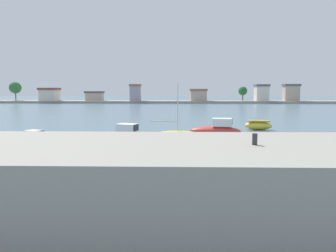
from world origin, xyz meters
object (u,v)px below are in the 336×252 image
at_px(moored_boat_2, 179,136).
at_px(mooring_buoy_0, 107,134).
at_px(moored_boat_0, 37,141).
at_px(moored_boat_1, 124,135).
at_px(moored_boat_4, 258,125).
at_px(mooring_bollard, 255,139).
at_px(moored_boat_3, 217,129).
at_px(mooring_buoy_1, 263,138).

xyz_separation_m(moored_boat_2, mooring_buoy_0, (-7.66, 3.25, -0.34)).
relative_size(moored_boat_0, moored_boat_1, 0.95).
distance_m(moored_boat_1, mooring_buoy_0, 4.55).
xyz_separation_m(moored_boat_2, moored_boat_4, (9.79, 8.54, 0.05)).
bearing_deg(moored_boat_0, moored_boat_4, 55.42).
xyz_separation_m(mooring_bollard, mooring_buoy_0, (-10.51, 20.75, -2.81)).
bearing_deg(mooring_bollard, moored_boat_4, 75.06).
xyz_separation_m(moored_boat_1, mooring_buoy_0, (-2.47, 3.80, -0.47)).
distance_m(mooring_bollard, moored_boat_3, 20.96).
height_order(moored_boat_3, mooring_buoy_1, moored_boat_3).
distance_m(mooring_bollard, moored_boat_0, 20.49).
bearing_deg(moored_boat_4, mooring_buoy_0, -152.81).
distance_m(moored_boat_2, moored_boat_3, 5.23).
bearing_deg(moored_boat_2, moored_boat_3, 47.21).
distance_m(moored_boat_0, moored_boat_3, 17.60).
xyz_separation_m(mooring_bollard, moored_boat_3, (1.21, 20.80, -2.27)).
relative_size(mooring_buoy_0, mooring_buoy_1, 0.81).
xyz_separation_m(moored_boat_0, moored_boat_3, (16.15, 6.99, 0.19)).
distance_m(moored_boat_0, moored_boat_2, 12.65).
distance_m(mooring_bollard, mooring_buoy_1, 18.91).
xyz_separation_m(moored_boat_2, mooring_buoy_1, (8.20, 0.42, -0.30)).
distance_m(mooring_bollard, moored_boat_2, 17.90).
xyz_separation_m(mooring_bollard, moored_boat_4, (6.94, 26.04, -2.42)).
xyz_separation_m(moored_boat_3, mooring_buoy_0, (-11.72, -0.05, -0.54)).
bearing_deg(mooring_bollard, mooring_buoy_1, 73.37).
bearing_deg(moored_boat_0, moored_boat_1, 50.69).
bearing_deg(moored_boat_3, mooring_buoy_1, -28.41).
distance_m(moored_boat_1, moored_boat_4, 17.52).
relative_size(moored_boat_2, moored_boat_4, 1.63).
height_order(moored_boat_2, moored_boat_4, moored_boat_2).
distance_m(moored_boat_2, moored_boat_4, 12.99).
relative_size(moored_boat_0, mooring_buoy_0, 13.82).
xyz_separation_m(moored_boat_1, mooring_buoy_1, (13.39, 0.97, -0.43)).
relative_size(mooring_bollard, mooring_buoy_1, 1.12).
bearing_deg(moored_boat_2, mooring_buoy_0, 165.08).
xyz_separation_m(mooring_bollard, moored_boat_1, (-8.04, 16.95, -2.34)).
height_order(moored_boat_1, mooring_buoy_1, moored_boat_1).
distance_m(mooring_bollard, mooring_buoy_0, 23.43).
bearing_deg(mooring_buoy_1, mooring_buoy_0, 169.90).
bearing_deg(moored_boat_3, moored_boat_4, 48.78).
bearing_deg(moored_boat_2, moored_boat_0, -154.98).
bearing_deg(moored_boat_1, moored_boat_2, 22.35).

